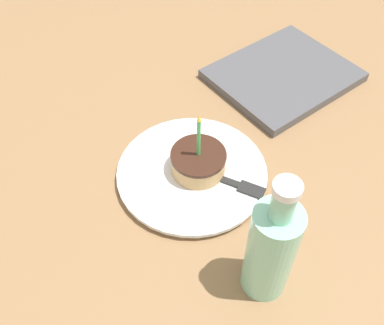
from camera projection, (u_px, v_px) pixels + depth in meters
name	position (u px, v px, depth m)	size (l,w,h in m)	color
ground_plane	(193.00, 191.00, 0.81)	(2.40, 2.40, 0.04)	olive
plate	(192.00, 173.00, 0.80)	(0.27, 0.27, 0.02)	silver
cake_slice	(198.00, 162.00, 0.78)	(0.10, 0.10, 0.13)	tan
fork	(227.00, 181.00, 0.77)	(0.09, 0.15, 0.00)	#262626
bottle	(271.00, 249.00, 0.60)	(0.07, 0.07, 0.24)	#8CD1B2
marble_board	(283.00, 75.00, 0.98)	(0.29, 0.23, 0.02)	#4C4C51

